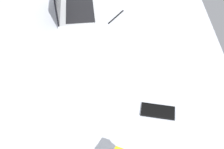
{
  "coord_description": "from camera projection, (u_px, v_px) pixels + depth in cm",
  "views": [
    {
      "loc": [
        -99.49,
        -15.51,
        107.94
      ],
      "look_at": [
        -14.17,
        -12.73,
        24.0
      ],
      "focal_mm": 43.1,
      "sensor_mm": 36.0,
      "label": 1
    }
  ],
  "objects": [
    {
      "name": "laptop",
      "position": [
        72.0,
        7.0,
        1.64
      ],
      "size": [
        35.97,
        27.52,
        23.0
      ],
      "rotation": [
        0.0,
        0.0,
        0.14
      ],
      "color": "#B7BABC",
      "rests_on": "bed_mattress"
    },
    {
      "name": "cell_phone",
      "position": [
        158.0,
        111.0,
        1.12
      ],
      "size": [
        8.75,
        14.83,
        0.8
      ],
      "primitive_type": "cube",
      "rotation": [
        0.0,
        0.0,
        3.0
      ],
      "color": "black",
      "rests_on": "bed_mattress"
    },
    {
      "name": "bed_mattress",
      "position": [
        89.0,
        75.0,
        1.41
      ],
      "size": [
        180.0,
        140.0,
        18.0
      ],
      "primitive_type": "cube",
      "color": "#B7BCC6",
      "rests_on": "ground"
    },
    {
      "name": "charger_cable",
      "position": [
        116.0,
        17.0,
        1.64
      ],
      "size": [
        14.95,
        9.15,
        0.6
      ],
      "primitive_type": "cube",
      "rotation": [
        0.0,
        0.0,
        -0.53
      ],
      "color": "black",
      "rests_on": "bed_mattress"
    }
  ]
}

